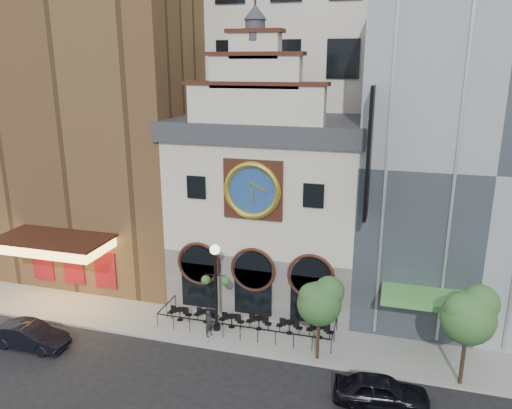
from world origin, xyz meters
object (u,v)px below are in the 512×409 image
object	(u,v)px
bistro_1	(206,315)
tree_left	(320,300)
bistro_2	(231,320)
car_right	(381,391)
bistro_5	(320,331)
bistro_3	(259,322)
car_left	(30,336)
bistro_0	(180,313)
tree_right	(470,314)
pedestrian	(209,323)
bistro_4	(289,326)
lamppost	(216,278)

from	to	relation	value
bistro_1	tree_left	world-z (taller)	tree_left
bistro_1	bistro_2	distance (m)	1.72
car_right	bistro_5	bearing A→B (deg)	31.25
bistro_3	bistro_5	size ratio (longest dim) A/B	1.00
car_left	bistro_0	bearing A→B (deg)	-54.27
bistro_0	bistro_1	bearing A→B (deg)	7.13
bistro_1	tree_left	size ratio (longest dim) A/B	0.33
bistro_1	tree_right	size ratio (longest dim) A/B	0.30
car_left	tree_right	size ratio (longest dim) A/B	0.84
car_left	pedestrian	xyz separation A→B (m)	(9.51, 3.73, 0.24)
bistro_4	bistro_5	bearing A→B (deg)	0.39
car_left	lamppost	bearing A→B (deg)	-64.47
bistro_0	lamppost	xyz separation A→B (m)	(2.63, -0.45, 2.93)
bistro_4	pedestrian	bearing A→B (deg)	-160.49
bistro_1	tree_left	bearing A→B (deg)	-14.95
bistro_3	pedestrian	bearing A→B (deg)	-149.05
bistro_1	pedestrian	distance (m)	1.70
bistro_3	pedestrian	size ratio (longest dim) A/B	0.96
car_left	tree_right	xyz separation A→B (m)	(23.37, 3.05, 3.29)
bistro_3	pedestrian	world-z (taller)	pedestrian
bistro_3	car_right	bearing A→B (deg)	-33.54
bistro_0	bistro_3	bearing A→B (deg)	3.40
bistro_4	car_left	size ratio (longest dim) A/B	0.36
bistro_4	tree_left	distance (m)	4.22
bistro_1	car_left	world-z (taller)	car_left
bistro_1	car_left	xyz separation A→B (m)	(-8.71, -5.19, 0.12)
bistro_3	bistro_4	world-z (taller)	same
bistro_0	bistro_4	world-z (taller)	same
pedestrian	bistro_1	bearing A→B (deg)	48.04
bistro_3	bistro_5	distance (m)	3.71
car_left	tree_left	bearing A→B (deg)	-78.21
bistro_3	tree_right	world-z (taller)	tree_right
bistro_2	tree_right	size ratio (longest dim) A/B	0.30
bistro_0	bistro_3	xyz separation A→B (m)	(5.07, 0.30, 0.00)
car_left	pedestrian	world-z (taller)	pedestrian
bistro_2	lamppost	xyz separation A→B (m)	(-0.77, -0.53, 2.93)
bistro_5	tree_right	bearing A→B (deg)	-16.84
bistro_0	bistro_3	world-z (taller)	same
bistro_0	tree_right	world-z (taller)	tree_right
bistro_2	tree_left	world-z (taller)	tree_left
bistro_1	tree_right	xyz separation A→B (m)	(14.65, -2.15, 3.41)
lamppost	tree_left	size ratio (longest dim) A/B	1.15
bistro_3	bistro_2	bearing A→B (deg)	-172.33
bistro_5	tree_left	size ratio (longest dim) A/B	0.33
bistro_0	bistro_3	size ratio (longest dim) A/B	1.00
bistro_1	lamppost	size ratio (longest dim) A/B	0.29
bistro_3	tree_left	xyz separation A→B (m)	(3.96, -2.05, 3.02)
tree_left	tree_right	bearing A→B (deg)	-1.47
tree_left	tree_right	xyz separation A→B (m)	(7.31, -0.19, 0.39)
lamppost	tree_left	bearing A→B (deg)	-18.62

